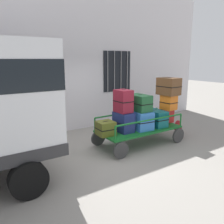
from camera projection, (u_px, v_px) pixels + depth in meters
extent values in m
plane|color=gray|center=(111.00, 150.00, 6.50)|extent=(40.00, 40.00, 0.00)
cube|color=silver|center=(71.00, 58.00, 7.94)|extent=(12.00, 0.30, 5.00)
cube|color=black|center=(117.00, 71.00, 8.89)|extent=(1.20, 0.04, 1.50)
cylinder|color=gray|center=(108.00, 72.00, 8.61)|extent=(0.03, 0.03, 1.50)
cylinder|color=gray|center=(115.00, 71.00, 8.77)|extent=(0.03, 0.03, 1.50)
cylinder|color=gray|center=(121.00, 71.00, 8.94)|extent=(0.03, 0.03, 1.50)
cylinder|color=gray|center=(127.00, 71.00, 9.10)|extent=(0.03, 0.03, 1.50)
cylinder|color=black|center=(29.00, 180.00, 4.20)|extent=(0.70, 0.22, 0.70)
cube|color=#146023|center=(139.00, 129.00, 6.86)|extent=(2.47, 1.09, 0.05)
cylinder|color=#383838|center=(178.00, 135.00, 7.03)|extent=(0.44, 0.06, 0.44)
cylinder|color=#383838|center=(152.00, 127.00, 7.95)|extent=(0.44, 0.06, 0.44)
cylinder|color=#383838|center=(121.00, 150.00, 5.89)|extent=(0.44, 0.06, 0.44)
cylinder|color=#383838|center=(98.00, 138.00, 6.80)|extent=(0.44, 0.06, 0.44)
cylinder|color=#146023|center=(181.00, 120.00, 7.06)|extent=(0.04, 0.04, 0.36)
cylinder|color=#146023|center=(157.00, 114.00, 7.87)|extent=(0.04, 0.04, 0.36)
cylinder|color=#146023|center=(115.00, 134.00, 5.76)|extent=(0.04, 0.04, 0.36)
cylinder|color=#146023|center=(95.00, 124.00, 6.58)|extent=(0.04, 0.04, 0.36)
cylinder|color=#146023|center=(152.00, 120.00, 6.37)|extent=(2.39, 0.04, 0.04)
cylinder|color=#146023|center=(129.00, 113.00, 7.19)|extent=(2.39, 0.04, 0.04)
cube|color=#4C5119|center=(106.00, 128.00, 6.20)|extent=(0.46, 0.46, 0.37)
cube|color=black|center=(106.00, 128.00, 6.20)|extent=(0.47, 0.47, 0.02)
cube|color=black|center=(106.00, 122.00, 6.16)|extent=(0.15, 0.04, 0.02)
cube|color=navy|center=(124.00, 122.00, 6.48)|extent=(0.40, 0.56, 0.54)
cube|color=black|center=(124.00, 122.00, 6.48)|extent=(0.42, 0.57, 0.02)
cube|color=black|center=(124.00, 113.00, 6.42)|extent=(0.14, 0.03, 0.02)
cube|color=maroon|center=(123.00, 101.00, 6.37)|extent=(0.37, 0.47, 0.61)
cube|color=black|center=(123.00, 101.00, 6.37)|extent=(0.38, 0.48, 0.02)
cube|color=black|center=(123.00, 90.00, 6.30)|extent=(0.13, 0.03, 0.02)
cube|color=#3372C6|center=(139.00, 119.00, 6.82)|extent=(0.57, 0.90, 0.51)
cube|color=black|center=(139.00, 119.00, 6.82)|extent=(0.58, 0.91, 0.02)
cube|color=black|center=(139.00, 111.00, 6.77)|extent=(0.16, 0.05, 0.02)
cube|color=#194C28|center=(140.00, 103.00, 6.70)|extent=(0.42, 0.68, 0.46)
cube|color=black|center=(140.00, 103.00, 6.70)|extent=(0.43, 0.69, 0.02)
cube|color=black|center=(140.00, 95.00, 6.65)|extent=(0.14, 0.03, 0.02)
cube|color=#0F5960|center=(154.00, 118.00, 7.10)|extent=(0.44, 0.81, 0.47)
cube|color=black|center=(154.00, 118.00, 7.10)|extent=(0.45, 0.82, 0.02)
cube|color=black|center=(155.00, 110.00, 7.05)|extent=(0.14, 0.03, 0.02)
cube|color=#B21E1E|center=(167.00, 116.00, 7.45)|extent=(0.38, 0.30, 0.42)
cube|color=black|center=(167.00, 116.00, 7.45)|extent=(0.39, 0.31, 0.02)
cube|color=black|center=(167.00, 109.00, 7.40)|extent=(0.13, 0.04, 0.02)
cube|color=orange|center=(169.00, 102.00, 7.32)|extent=(0.39, 0.45, 0.45)
cube|color=black|center=(169.00, 102.00, 7.32)|extent=(0.40, 0.46, 0.02)
cube|color=black|center=(169.00, 95.00, 7.27)|extent=(0.13, 0.04, 0.02)
cube|color=brown|center=(169.00, 86.00, 7.23)|extent=(0.51, 0.65, 0.53)
cube|color=black|center=(169.00, 86.00, 7.23)|extent=(0.52, 0.66, 0.02)
cube|color=black|center=(169.00, 78.00, 7.18)|extent=(0.16, 0.04, 0.02)
ellipsoid|color=maroon|center=(178.00, 127.00, 7.96)|extent=(0.27, 0.19, 0.44)
cube|color=maroon|center=(180.00, 128.00, 7.89)|extent=(0.14, 0.06, 0.15)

